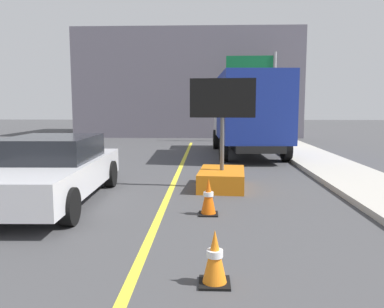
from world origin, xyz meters
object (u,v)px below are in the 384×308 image
(arrow_board_trailer, at_px, (222,169))
(pickup_car, at_px, (50,169))
(highway_guide_sign, at_px, (260,81))
(traffic_cone_far_lane, at_px, (208,197))
(traffic_cone_mid_lane, at_px, (215,258))
(box_truck, at_px, (248,112))

(arrow_board_trailer, height_order, pickup_car, arrow_board_trailer)
(highway_guide_sign, bearing_deg, pickup_car, -113.83)
(arrow_board_trailer, height_order, highway_guide_sign, highway_guide_sign)
(arrow_board_trailer, bearing_deg, traffic_cone_far_lane, -97.91)
(highway_guide_sign, bearing_deg, traffic_cone_mid_lane, -99.03)
(arrow_board_trailer, bearing_deg, traffic_cone_mid_lane, -92.97)
(arrow_board_trailer, relative_size, highway_guide_sign, 0.54)
(pickup_car, bearing_deg, traffic_cone_far_lane, -14.89)
(box_truck, bearing_deg, traffic_cone_mid_lane, -97.63)
(traffic_cone_mid_lane, bearing_deg, pickup_car, 132.13)
(box_truck, distance_m, highway_guide_sign, 6.47)
(pickup_car, relative_size, traffic_cone_mid_lane, 7.69)
(pickup_car, height_order, traffic_cone_far_lane, pickup_car)
(arrow_board_trailer, xyz_separation_m, box_truck, (1.32, 6.55, 1.30))
(pickup_car, relative_size, traffic_cone_far_lane, 7.11)
(box_truck, height_order, pickup_car, box_truck)
(arrow_board_trailer, xyz_separation_m, traffic_cone_far_lane, (-0.34, -2.45, -0.14))
(highway_guide_sign, relative_size, traffic_cone_mid_lane, 7.76)
(highway_guide_sign, xyz_separation_m, traffic_cone_mid_lane, (-2.86, -18.02, -3.11))
(pickup_car, xyz_separation_m, highway_guide_sign, (6.29, 14.23, 2.72))
(highway_guide_sign, relative_size, traffic_cone_far_lane, 7.17)
(pickup_car, bearing_deg, highway_guide_sign, 66.17)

